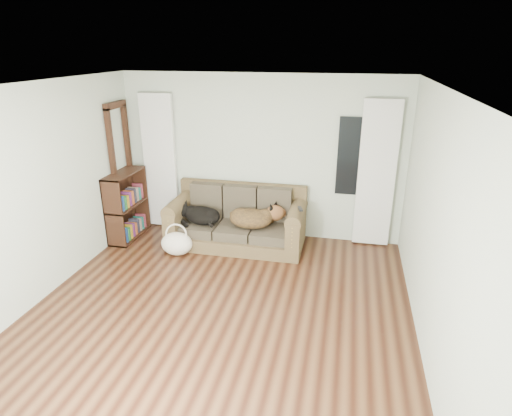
% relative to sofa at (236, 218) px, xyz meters
% --- Properties ---
extents(floor, '(5.00, 5.00, 0.00)m').
position_rel_sofa_xyz_m(floor, '(0.27, -1.98, -0.45)').
color(floor, black).
rests_on(floor, ground).
extents(ceiling, '(5.00, 5.00, 0.00)m').
position_rel_sofa_xyz_m(ceiling, '(0.27, -1.98, 2.15)').
color(ceiling, white).
rests_on(ceiling, ground).
extents(wall_back, '(4.50, 0.04, 2.60)m').
position_rel_sofa_xyz_m(wall_back, '(0.27, 0.52, 0.85)').
color(wall_back, beige).
rests_on(wall_back, ground).
extents(wall_left, '(0.04, 5.00, 2.60)m').
position_rel_sofa_xyz_m(wall_left, '(-1.98, -1.98, 0.85)').
color(wall_left, beige).
rests_on(wall_left, ground).
extents(wall_right, '(0.04, 5.00, 2.60)m').
position_rel_sofa_xyz_m(wall_right, '(2.52, -1.98, 0.85)').
color(wall_right, beige).
rests_on(wall_right, ground).
extents(curtain_left, '(0.55, 0.08, 2.25)m').
position_rel_sofa_xyz_m(curtain_left, '(-1.43, 0.44, 0.70)').
color(curtain_left, white).
rests_on(curtain_left, ground).
extents(curtain_right, '(0.55, 0.08, 2.25)m').
position_rel_sofa_xyz_m(curtain_right, '(2.07, 0.44, 0.70)').
color(curtain_right, white).
rests_on(curtain_right, ground).
extents(window_pane, '(0.50, 0.03, 1.20)m').
position_rel_sofa_xyz_m(window_pane, '(1.72, 0.50, 0.95)').
color(window_pane, black).
rests_on(window_pane, wall_back).
extents(door_casing, '(0.07, 0.60, 2.10)m').
position_rel_sofa_xyz_m(door_casing, '(-1.93, 0.07, 0.60)').
color(door_casing, black).
rests_on(door_casing, ground).
extents(sofa, '(2.10, 0.90, 0.86)m').
position_rel_sofa_xyz_m(sofa, '(0.00, 0.00, 0.00)').
color(sofa, '#4A4027').
rests_on(sofa, floor).
extents(dog_black_lab, '(0.75, 0.64, 0.27)m').
position_rel_sofa_xyz_m(dog_black_lab, '(-0.58, -0.09, 0.03)').
color(dog_black_lab, black).
rests_on(dog_black_lab, sofa).
extents(dog_shepherd, '(0.72, 0.52, 0.31)m').
position_rel_sofa_xyz_m(dog_shepherd, '(0.29, -0.05, 0.04)').
color(dog_shepherd, black).
rests_on(dog_shepherd, sofa).
extents(tv_remote, '(0.09, 0.17, 0.02)m').
position_rel_sofa_xyz_m(tv_remote, '(1.01, -0.12, 0.28)').
color(tv_remote, black).
rests_on(tv_remote, sofa).
extents(tote_bag, '(0.55, 0.47, 0.35)m').
position_rel_sofa_xyz_m(tote_bag, '(-0.79, -0.55, -0.29)').
color(tote_bag, white).
rests_on(tote_bag, floor).
extents(bookshelf, '(0.34, 0.88, 1.10)m').
position_rel_sofa_xyz_m(bookshelf, '(-1.82, -0.10, 0.05)').
color(bookshelf, black).
rests_on(bookshelf, floor).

